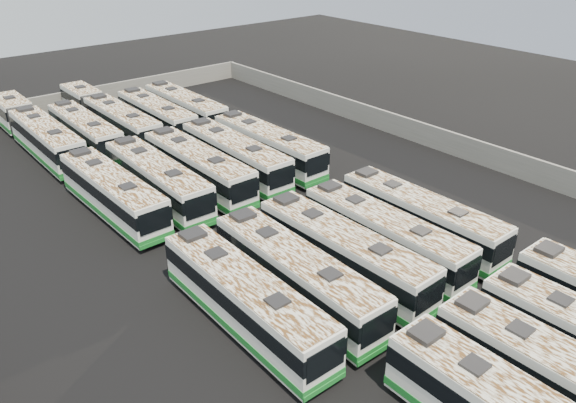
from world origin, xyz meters
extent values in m
plane|color=black|center=(0.00, 0.00, 0.00)|extent=(140.00, 140.00, 0.00)
cube|color=slate|center=(0.00, 36.30, 1.10)|extent=(45.20, 0.30, 2.20)
cube|color=slate|center=(22.30, 0.00, 1.10)|extent=(0.30, 73.20, 2.20)
cube|color=black|center=(-4.12, -20.65, 3.48)|extent=(1.02, 1.02, 0.15)
cube|color=black|center=(-4.12, -18.06, 3.53)|extent=(1.40, 1.19, 0.28)
cylinder|color=black|center=(-2.97, -19.35, 0.54)|extent=(0.30, 1.08, 1.08)
cube|color=white|center=(-0.38, -23.44, 1.84)|extent=(2.94, 12.85, 2.93)
cube|color=black|center=(-0.38, -23.44, 2.32)|extent=(3.00, 12.91, 0.98)
cube|color=black|center=(-0.44, -20.62, 3.44)|extent=(1.03, 1.03, 0.15)
cube|color=black|center=(-0.49, -18.07, 3.50)|extent=(1.41, 1.20, 0.28)
cylinder|color=black|center=(-1.61, -19.37, 0.53)|extent=(0.32, 1.07, 1.07)
cylinder|color=black|center=(0.67, -19.32, 0.53)|extent=(0.32, 1.07, 1.07)
cube|color=black|center=(3.29, -20.67, 3.39)|extent=(1.01, 1.01, 0.15)
cube|color=black|center=(3.25, -18.16, 3.44)|extent=(1.38, 1.18, 0.27)
cylinder|color=black|center=(2.15, -19.43, 0.52)|extent=(0.31, 1.05, 1.05)
cylinder|color=black|center=(4.39, -19.39, 0.52)|extent=(0.31, 1.05, 1.05)
cube|color=black|center=(7.13, -18.00, 3.51)|extent=(1.39, 1.18, 0.28)
cylinder|color=black|center=(5.99, -19.28, 0.53)|extent=(0.30, 1.07, 1.07)
cylinder|color=black|center=(8.28, -19.28, 0.53)|extent=(0.30, 1.07, 1.07)
cube|color=white|center=(-7.79, -8.96, 1.85)|extent=(2.84, 12.91, 2.95)
cube|color=#197529|center=(-7.79, -8.96, 0.77)|extent=(2.89, 12.96, 0.45)
cube|color=black|center=(-7.79, -8.96, 2.34)|extent=(2.90, 12.97, 0.99)
cube|color=black|center=(-7.87, -15.42, 2.20)|extent=(2.36, 0.09, 1.56)
cube|color=#197529|center=(-7.87, -15.42, 0.56)|extent=(2.68, 0.13, 0.30)
cube|color=silver|center=(-7.79, -8.96, 3.36)|extent=(2.79, 12.65, 0.08)
cube|color=black|center=(-7.82, -11.79, 3.47)|extent=(1.03, 1.03, 0.15)
cube|color=black|center=(-7.75, -6.12, 3.47)|extent=(1.03, 1.03, 0.15)
cube|color=black|center=(-7.72, -3.55, 3.52)|extent=(1.41, 1.20, 0.28)
cylinder|color=black|center=(-8.99, -13.06, 0.54)|extent=(0.31, 1.08, 1.07)
cylinder|color=black|center=(-6.69, -13.09, 0.54)|extent=(0.31, 1.08, 1.07)
cylinder|color=black|center=(-8.89, -4.82, 0.54)|extent=(0.31, 1.08, 1.07)
cylinder|color=black|center=(-6.59, -4.85, 0.54)|extent=(0.31, 1.08, 1.07)
cube|color=white|center=(-4.14, -8.94, 1.85)|extent=(2.97, 12.96, 2.96)
cube|color=#197529|center=(-4.14, -8.94, 0.77)|extent=(3.02, 13.01, 0.45)
cube|color=black|center=(-4.14, -8.94, 2.34)|extent=(3.03, 13.02, 0.99)
cube|color=black|center=(-4.28, -15.41, 2.20)|extent=(2.37, 0.11, 1.56)
cube|color=#197529|center=(-4.28, -15.41, 0.56)|extent=(2.69, 0.16, 0.30)
cube|color=silver|center=(-4.14, -8.94, 3.36)|extent=(2.91, 12.70, 0.08)
cube|color=black|center=(-4.20, -11.77, 3.47)|extent=(1.04, 1.04, 0.15)
cube|color=black|center=(-4.08, -6.10, 3.47)|extent=(1.04, 1.04, 0.15)
cube|color=black|center=(-4.02, -3.52, 3.53)|extent=(1.42, 1.21, 0.28)
cylinder|color=black|center=(-5.38, -13.04, 0.54)|extent=(0.32, 1.08, 1.08)
cylinder|color=black|center=(-3.08, -13.09, 0.54)|extent=(0.32, 1.08, 1.08)
cylinder|color=black|center=(-5.20, -4.78, 0.54)|extent=(0.32, 1.08, 1.08)
cylinder|color=black|center=(-2.90, -4.83, 0.54)|extent=(0.32, 1.08, 1.08)
cube|color=white|center=(-0.33, -8.95, 1.86)|extent=(2.98, 13.00, 2.97)
cube|color=#197529|center=(-0.33, -8.95, 0.78)|extent=(3.03, 13.05, 0.45)
cube|color=black|center=(-0.33, -8.95, 2.35)|extent=(3.04, 13.06, 0.99)
cube|color=black|center=(-0.18, -15.44, 2.21)|extent=(2.37, 0.11, 1.56)
cube|color=#197529|center=(-0.18, -15.44, 0.56)|extent=(2.70, 0.16, 0.30)
cube|color=silver|center=(-0.33, -8.95, 3.38)|extent=(2.92, 12.74, 0.08)
cube|color=black|center=(-0.27, -11.80, 3.48)|extent=(1.05, 1.05, 0.15)
cube|color=black|center=(-0.39, -6.10, 3.48)|extent=(1.05, 1.05, 0.15)
cube|color=black|center=(-0.45, -3.52, 3.54)|extent=(1.43, 1.22, 0.28)
cylinder|color=black|center=(-1.39, -13.12, 0.54)|extent=(0.33, 1.08, 1.08)
cylinder|color=black|center=(0.92, -13.07, 0.54)|extent=(0.33, 1.08, 1.08)
cylinder|color=black|center=(-1.57, -4.84, 0.54)|extent=(0.33, 1.08, 1.08)
cylinder|color=black|center=(0.73, -4.79, 0.54)|extent=(0.33, 1.08, 1.08)
cube|color=white|center=(3.34, -9.08, 1.80)|extent=(2.68, 12.56, 2.88)
cube|color=#197529|center=(3.34, -9.08, 0.75)|extent=(2.73, 12.61, 0.44)
cube|color=black|center=(3.34, -9.08, 2.28)|extent=(2.74, 12.62, 0.96)
cube|color=black|center=(3.37, -15.37, 2.14)|extent=(2.30, 0.07, 1.52)
cube|color=#197529|center=(3.37, -15.37, 0.54)|extent=(2.61, 0.11, 0.29)
cube|color=silver|center=(3.34, -9.08, 3.27)|extent=(2.62, 12.31, 0.07)
cube|color=black|center=(3.36, -11.84, 3.38)|extent=(1.00, 1.00, 0.15)
cube|color=black|center=(3.33, -6.31, 3.38)|extent=(1.00, 1.00, 0.15)
cube|color=black|center=(3.32, -3.80, 3.43)|extent=(1.37, 1.16, 0.27)
cylinder|color=black|center=(2.24, -13.10, 0.52)|extent=(0.30, 1.05, 1.05)
cylinder|color=black|center=(4.48, -13.09, 0.52)|extent=(0.30, 1.05, 1.05)
cylinder|color=black|center=(2.20, -5.07, 0.52)|extent=(0.30, 1.05, 1.05)
cylinder|color=black|center=(4.44, -5.05, 0.52)|extent=(0.30, 1.05, 1.05)
cube|color=white|center=(7.12, -9.09, 1.81)|extent=(2.68, 12.59, 2.88)
cube|color=#197529|center=(7.12, -9.09, 0.75)|extent=(2.73, 12.64, 0.44)
cube|color=black|center=(7.12, -9.09, 2.28)|extent=(2.74, 12.65, 0.96)
cube|color=black|center=(7.15, -15.40, 2.15)|extent=(2.31, 0.07, 1.52)
cube|color=#197529|center=(7.15, -15.40, 0.54)|extent=(2.62, 0.11, 0.29)
cube|color=silver|center=(7.12, -9.09, 3.28)|extent=(2.62, 12.34, 0.07)
cube|color=black|center=(7.13, -11.86, 3.38)|extent=(1.00, 1.00, 0.15)
cube|color=black|center=(7.11, -6.32, 3.38)|extent=(1.00, 1.00, 0.15)
cube|color=black|center=(7.10, -3.81, 3.44)|extent=(1.37, 1.16, 0.27)
cylinder|color=black|center=(6.02, -13.12, 0.52)|extent=(0.30, 1.05, 1.05)
cylinder|color=black|center=(8.26, -13.11, 0.52)|extent=(0.30, 1.05, 1.05)
cylinder|color=black|center=(5.98, -5.07, 0.52)|extent=(0.30, 1.05, 1.05)
cylinder|color=black|center=(8.23, -5.06, 0.52)|extent=(0.30, 1.05, 1.05)
cube|color=white|center=(-7.81, 8.10, 1.85)|extent=(2.95, 12.95, 2.96)
cube|color=#197529|center=(-7.81, 8.10, 0.77)|extent=(3.00, 13.00, 0.45)
cube|color=black|center=(-7.81, 8.10, 2.34)|extent=(3.01, 13.01, 0.99)
cube|color=black|center=(-7.67, 1.63, 2.20)|extent=(2.37, 0.11, 1.56)
cube|color=#197529|center=(-7.67, 1.63, 0.56)|extent=(2.69, 0.15, 0.30)
cube|color=silver|center=(-7.81, 8.10, 3.37)|extent=(2.89, 12.69, 0.08)
cube|color=black|center=(-7.75, 5.27, 3.47)|extent=(1.04, 1.04, 0.15)
cube|color=black|center=(-7.86, 10.94, 3.47)|extent=(1.04, 1.04, 0.15)
cube|color=black|center=(-7.92, 13.52, 3.53)|extent=(1.42, 1.21, 0.28)
cylinder|color=black|center=(-8.87, 3.95, 0.54)|extent=(0.32, 1.08, 1.08)
cylinder|color=black|center=(-6.57, 4.00, 0.54)|extent=(0.32, 1.08, 1.08)
cylinder|color=black|center=(-9.04, 12.21, 0.54)|extent=(0.32, 1.08, 1.08)
cylinder|color=black|center=(-6.74, 12.25, 0.54)|extent=(0.32, 1.08, 1.08)
cube|color=white|center=(-4.13, 8.01, 1.88)|extent=(2.91, 13.13, 3.00)
cube|color=#197529|center=(-4.13, 8.01, 0.79)|extent=(2.96, 13.18, 0.46)
cube|color=black|center=(-4.13, 8.01, 2.38)|extent=(2.97, 13.19, 1.00)
cube|color=black|center=(-4.22, 1.44, 2.24)|extent=(2.40, 0.09, 1.58)
cube|color=#197529|center=(-4.22, 1.44, 0.57)|extent=(2.73, 0.14, 0.31)
cube|color=silver|center=(-4.13, 8.01, 3.41)|extent=(2.86, 12.86, 0.08)
cube|color=black|center=(-4.17, 5.13, 3.52)|extent=(1.05, 1.05, 0.15)
cube|color=black|center=(-4.09, 10.89, 3.52)|extent=(1.05, 1.05, 0.15)
cube|color=black|center=(-4.05, 13.50, 3.58)|extent=(1.43, 1.22, 0.28)
cylinder|color=black|center=(-5.36, 3.84, 0.55)|extent=(0.32, 1.09, 1.09)
cylinder|color=black|center=(-3.02, 3.80, 0.55)|extent=(0.32, 1.09, 1.09)
cylinder|color=black|center=(-5.24, 12.21, 0.55)|extent=(0.32, 1.09, 1.09)
cylinder|color=black|center=(-2.90, 12.18, 0.55)|extent=(0.32, 1.09, 1.09)
cube|color=white|center=(-0.37, 8.07, 1.88)|extent=(2.77, 13.11, 3.00)
cube|color=#197529|center=(-0.37, 8.07, 0.79)|extent=(2.82, 13.16, 0.46)
cube|color=black|center=(-0.37, 8.07, 2.38)|extent=(2.83, 13.17, 1.00)
cube|color=black|center=(-0.35, 1.50, 2.24)|extent=(2.40, 0.07, 1.58)
cube|color=#197529|center=(-0.35, 1.50, 0.57)|extent=(2.73, 0.11, 0.31)
cube|color=silver|center=(-0.37, 8.07, 3.42)|extent=(2.71, 12.84, 0.08)
cube|color=black|center=(-0.36, 5.19, 3.53)|extent=(1.04, 1.04, 0.15)
cube|color=black|center=(-0.38, 10.95, 3.53)|extent=(1.04, 1.04, 0.15)
cube|color=black|center=(-0.38, 13.57, 3.58)|extent=(1.42, 1.21, 0.28)
cylinder|color=black|center=(-1.52, 3.88, 0.55)|extent=(0.31, 1.09, 1.09)
cylinder|color=black|center=(0.81, 3.88, 0.55)|extent=(0.31, 1.09, 1.09)
cylinder|color=black|center=(-1.55, 12.26, 0.55)|extent=(0.31, 1.09, 1.09)
cylinder|color=black|center=(0.79, 12.27, 0.55)|extent=(0.31, 1.09, 1.09)
cube|color=white|center=(3.41, 8.16, 1.87)|extent=(2.92, 13.08, 2.99)
cube|color=#197529|center=(3.41, 8.16, 0.78)|extent=(2.97, 13.13, 0.46)
cube|color=black|center=(3.41, 8.16, 2.37)|extent=(2.98, 13.14, 1.00)
cube|color=black|center=(3.31, 1.62, 2.23)|extent=(2.39, 0.10, 1.58)
cube|color=#197529|center=(3.31, 1.62, 0.57)|extent=(2.72, 0.14, 0.30)
cube|color=silver|center=(3.41, 8.16, 3.40)|extent=(2.86, 12.82, 0.08)
cube|color=black|center=(3.36, 5.29, 3.51)|extent=(1.05, 1.05, 0.15)
cube|color=black|center=(3.45, 11.02, 3.51)|extent=(1.05, 1.05, 0.15)
cube|color=black|center=(3.49, 13.63, 3.56)|extent=(1.43, 1.22, 0.28)
cylinder|color=black|center=(2.18, 4.00, 0.54)|extent=(0.32, 1.09, 1.09)
cylinder|color=black|center=(4.50, 3.97, 0.54)|extent=(0.32, 1.09, 1.09)
cylinder|color=black|center=(2.31, 12.35, 0.54)|extent=(0.32, 1.09, 1.09)
cylinder|color=black|center=(4.63, 12.31, 0.54)|extent=(0.32, 1.09, 1.09)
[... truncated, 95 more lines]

